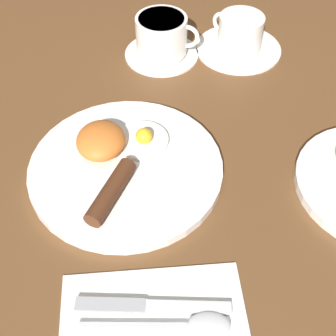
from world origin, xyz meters
TOP-DOWN VIEW (x-y plane):
  - ground_plane at (0.00, 0.00)m, footprint 3.00×3.00m
  - breakfast_plate_near at (-0.00, -0.00)m, footprint 0.29×0.29m
  - teacup_near at (-0.29, 0.07)m, footprint 0.14×0.14m
  - teacup_far at (-0.30, 0.22)m, footprint 0.16×0.16m
  - napkin at (0.23, 0.03)m, footprint 0.13×0.22m
  - knife at (0.22, 0.02)m, footprint 0.03×0.19m
  - spoon at (0.25, 0.08)m, footprint 0.04×0.18m

SIDE VIEW (x-z plane):
  - ground_plane at x=0.00m, z-range 0.00..0.00m
  - napkin at x=0.23m, z-range 0.00..0.01m
  - knife at x=0.22m, z-range 0.00..0.01m
  - spoon at x=0.25m, z-range 0.00..0.01m
  - breakfast_plate_near at x=0.00m, z-range -0.01..0.04m
  - teacup_far at x=-0.30m, z-range -0.01..0.06m
  - teacup_near at x=-0.29m, z-range 0.00..0.08m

